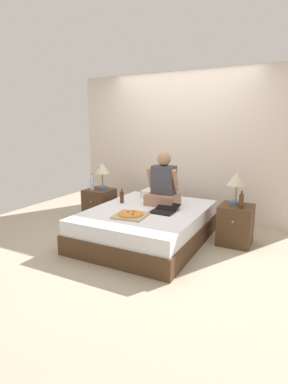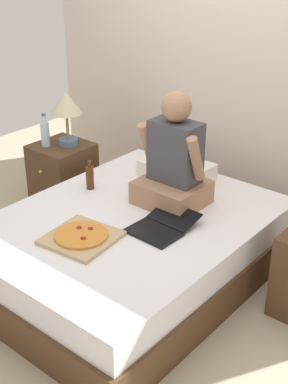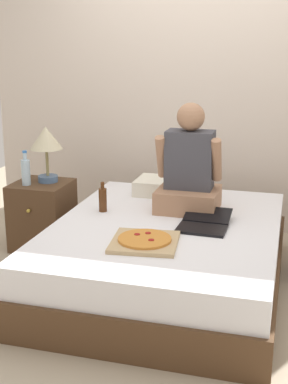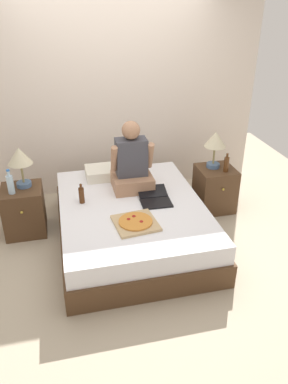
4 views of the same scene
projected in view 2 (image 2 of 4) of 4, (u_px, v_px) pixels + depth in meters
ground_plane at (130, 274)px, 3.72m from camera, size 5.92×5.92×0.00m
wall_back at (245, 61)px, 4.09m from camera, size 3.92×0.12×2.50m
bed at (130, 247)px, 3.62m from camera, size 1.54×1.98×0.45m
nightstand_left at (63, 175)px, 4.55m from camera, size 0.44×0.47×0.55m
lamp_on_left_nightstand at (66, 106)px, 4.30m from camera, size 0.26×0.26×0.45m
water_bottle at (45, 133)px, 4.37m from camera, size 0.07×0.07×0.28m
pillow at (177, 169)px, 4.07m from camera, size 0.52×0.34×0.12m
person_seated at (174, 164)px, 3.59m from camera, size 0.47×0.40×0.78m
laptop at (160, 227)px, 3.36m from camera, size 0.33×0.42×0.07m
pizza_box at (81, 237)px, 3.26m from camera, size 0.44×0.44×0.05m
beer_bottle_on_bed at (90, 177)px, 3.87m from camera, size 0.06×0.06×0.22m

